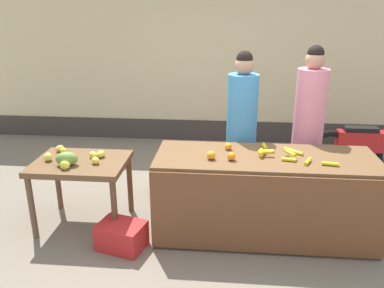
{
  "coord_description": "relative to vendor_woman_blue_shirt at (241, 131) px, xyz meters",
  "views": [
    {
      "loc": [
        -0.0,
        -3.58,
        2.24
      ],
      "look_at": [
        -0.34,
        0.15,
        0.91
      ],
      "focal_mm": 36.14,
      "sensor_mm": 36.0,
      "label": 1
    }
  ],
  "objects": [
    {
      "name": "vendor_woman_pink_shirt",
      "position": [
        0.75,
        0.06,
        0.03
      ],
      "size": [
        0.34,
        0.34,
        1.86
      ],
      "color": "#33333D",
      "rests_on": "ground"
    },
    {
      "name": "mango_papaya_pile",
      "position": [
        -1.74,
        -0.7,
        -0.12
      ],
      "size": [
        0.62,
        0.57,
        0.14
      ],
      "color": "gold",
      "rests_on": "side_table_wooden"
    },
    {
      "name": "orange_pile",
      "position": [
        -0.2,
        -0.7,
        -0.01
      ],
      "size": [
        0.28,
        0.36,
        0.09
      ],
      "color": "orange",
      "rests_on": "fruit_stall_counter"
    },
    {
      "name": "produce_crate",
      "position": [
        -1.16,
        -1.04,
        -0.78
      ],
      "size": [
        0.51,
        0.42,
        0.26
      ],
      "primitive_type": "cube",
      "rotation": [
        0.0,
        0.0,
        -0.27
      ],
      "color": "red",
      "rests_on": "ground"
    },
    {
      "name": "market_wall_back",
      "position": [
        -0.18,
        2.38,
        0.49
      ],
      "size": [
        8.99,
        0.23,
        2.87
      ],
      "color": "beige",
      "rests_on": "ground"
    },
    {
      "name": "side_table_wooden",
      "position": [
        -1.67,
        -0.64,
        -0.27
      ],
      "size": [
        0.95,
        0.72,
        0.74
      ],
      "color": "brown",
      "rests_on": "ground"
    },
    {
      "name": "vendor_woman_blue_shirt",
      "position": [
        0.0,
        0.0,
        0.0
      ],
      "size": [
        0.34,
        0.34,
        1.8
      ],
      "color": "#33333D",
      "rests_on": "ground"
    },
    {
      "name": "banana_bunch_pile",
      "position": [
        0.4,
        -0.63,
        -0.03
      ],
      "size": [
        0.73,
        0.53,
        0.07
      ],
      "color": "yellow",
      "rests_on": "fruit_stall_counter"
    },
    {
      "name": "ground_plane",
      "position": [
        -0.18,
        -0.64,
        -0.91
      ],
      "size": [
        24.0,
        24.0,
        0.0
      ],
      "primitive_type": "plane",
      "color": "#756B5B"
    },
    {
      "name": "parked_motorcycle",
      "position": [
        1.75,
        0.96,
        -0.51
      ],
      "size": [
        1.6,
        0.18,
        0.88
      ],
      "color": "black",
      "rests_on": "ground"
    },
    {
      "name": "fruit_stall_counter",
      "position": [
        0.22,
        -0.65,
        -0.48
      ],
      "size": [
        2.17,
        0.81,
        0.86
      ],
      "color": "brown",
      "rests_on": "ground"
    },
    {
      "name": "produce_sack",
      "position": [
        -0.94,
        0.12,
        -0.66
      ],
      "size": [
        0.38,
        0.42,
        0.49
      ],
      "primitive_type": "ellipsoid",
      "rotation": [
        0.0,
        0.0,
        1.33
      ],
      "color": "maroon",
      "rests_on": "ground"
    }
  ]
}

